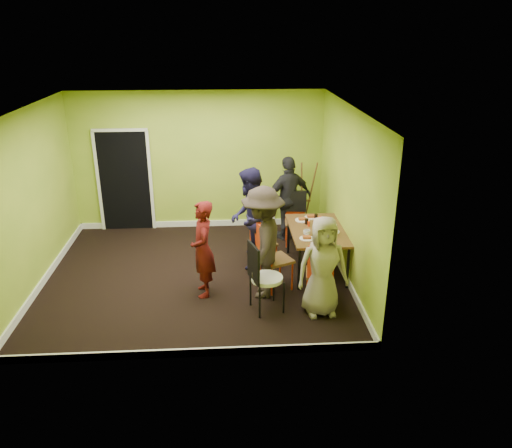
{
  "coord_description": "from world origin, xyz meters",
  "views": [
    {
      "loc": [
        0.53,
        -7.58,
        3.96
      ],
      "look_at": [
        1.01,
        0.0,
        0.91
      ],
      "focal_mm": 35.0,
      "sensor_mm": 36.0,
      "label": 1
    }
  ],
  "objects": [
    {
      "name": "person_left_far",
      "position": [
        0.92,
        0.36,
        0.88
      ],
      "size": [
        0.77,
        0.93,
        1.75
      ],
      "primitive_type": "imported",
      "rotation": [
        0.0,
        0.0,
        -1.71
      ],
      "color": "#191637",
      "rests_on": "ground"
    },
    {
      "name": "person_standing",
      "position": [
        0.16,
        -0.61,
        0.77
      ],
      "size": [
        0.43,
        0.6,
        1.53
      ],
      "primitive_type": "imported",
      "rotation": [
        0.0,
        0.0,
        -1.45
      ],
      "color": "#4F0E0D",
      "rests_on": "ground"
    },
    {
      "name": "plate_far_front",
      "position": [
        2.06,
        -0.47,
        0.76
      ],
      "size": [
        0.22,
        0.22,
        0.01
      ],
      "primitive_type": "cylinder",
      "color": "white",
      "rests_on": "dining_table"
    },
    {
      "name": "ground",
      "position": [
        0.0,
        0.0,
        0.0
      ],
      "size": [
        5.0,
        5.0,
        0.0
      ],
      "primitive_type": "plane",
      "color": "black",
      "rests_on": "ground"
    },
    {
      "name": "plate_wall_back",
      "position": [
        2.32,
        0.28,
        0.76
      ],
      "size": [
        0.22,
        0.22,
        0.01
      ],
      "primitive_type": "cylinder",
      "color": "white",
      "rests_on": "dining_table"
    },
    {
      "name": "chair_front_end",
      "position": [
        1.9,
        -1.01,
        0.56
      ],
      "size": [
        0.47,
        0.47,
        1.0
      ],
      "rotation": [
        0.0,
        0.0,
        -0.15
      ],
      "color": "#F14116",
      "rests_on": "ground"
    },
    {
      "name": "person_left_near",
      "position": [
        1.07,
        -0.69,
        0.88
      ],
      "size": [
        0.9,
        1.26,
        1.76
      ],
      "primitive_type": "imported",
      "rotation": [
        0.0,
        0.0,
        -1.8
      ],
      "color": "#2C241D",
      "rests_on": "ground"
    },
    {
      "name": "cup_b",
      "position": [
        2.27,
        0.15,
        0.79
      ],
      "size": [
        0.09,
        0.09,
        0.08
      ],
      "primitive_type": "imported",
      "color": "white",
      "rests_on": "dining_table"
    },
    {
      "name": "glass_mid",
      "position": [
        1.91,
        0.36,
        0.8
      ],
      "size": [
        0.06,
        0.06,
        0.09
      ],
      "primitive_type": "cylinder",
      "color": "black",
      "rests_on": "dining_table"
    },
    {
      "name": "plate_near_right",
      "position": [
        1.81,
        -0.29,
        0.76
      ],
      "size": [
        0.24,
        0.24,
        0.01
      ],
      "primitive_type": "cylinder",
      "color": "white",
      "rests_on": "dining_table"
    },
    {
      "name": "chair_left_near",
      "position": [
        1.22,
        -0.54,
        0.6
      ],
      "size": [
        0.59,
        0.58,
        1.07
      ],
      "rotation": [
        0.0,
        0.0,
        -1.14
      ],
      "color": "#F14116",
      "rests_on": "ground"
    },
    {
      "name": "chair_back_end",
      "position": [
        1.86,
        1.36,
        0.71
      ],
      "size": [
        0.45,
        0.52,
        1.0
      ],
      "rotation": [
        0.0,
        0.0,
        3.05
      ],
      "color": "#F14116",
      "rests_on": "ground"
    },
    {
      "name": "plate_wall_front",
      "position": [
        2.29,
        -0.03,
        0.76
      ],
      "size": [
        0.22,
        0.22,
        0.01
      ],
      "primitive_type": "cylinder",
      "color": "white",
      "rests_on": "dining_table"
    },
    {
      "name": "plate_near_left",
      "position": [
        1.86,
        0.52,
        0.76
      ],
      "size": [
        0.25,
        0.25,
        0.01
      ],
      "primitive_type": "cylinder",
      "color": "white",
      "rests_on": "dining_table"
    },
    {
      "name": "person_front_end",
      "position": [
        1.88,
        -1.28,
        0.75
      ],
      "size": [
        0.78,
        0.54,
        1.51
      ],
      "primitive_type": "imported",
      "rotation": [
        0.0,
        0.0,
        0.09
      ],
      "color": "gray",
      "rests_on": "ground"
    },
    {
      "name": "person_back_end",
      "position": [
        1.74,
        1.51,
        0.83
      ],
      "size": [
        1.05,
        0.76,
        1.65
      ],
      "primitive_type": "imported",
      "rotation": [
        0.0,
        0.0,
        3.56
      ],
      "color": "black",
      "rests_on": "ground"
    },
    {
      "name": "dining_table",
      "position": [
        2.05,
        0.11,
        0.7
      ],
      "size": [
        0.9,
        1.5,
        0.75
      ],
      "color": "black",
      "rests_on": "ground"
    },
    {
      "name": "room_walls",
      "position": [
        -0.02,
        0.04,
        0.99
      ],
      "size": [
        5.04,
        4.54,
        2.82
      ],
      "color": "#86AA2B",
      "rests_on": "ground"
    },
    {
      "name": "glass_front",
      "position": [
        2.15,
        -0.4,
        0.8
      ],
      "size": [
        0.07,
        0.07,
        0.1
      ],
      "primitive_type": "cylinder",
      "color": "black",
      "rests_on": "dining_table"
    },
    {
      "name": "orange_bottle",
      "position": [
        1.93,
        0.25,
        0.79
      ],
      "size": [
        0.04,
        0.04,
        0.09
      ],
      "primitive_type": "cylinder",
      "color": "#F14116",
      "rests_on": "dining_table"
    },
    {
      "name": "chair_left_far",
      "position": [
        1.11,
        0.3,
        0.5
      ],
      "size": [
        0.49,
        0.49,
        0.9
      ],
      "rotation": [
        0.0,
        0.0,
        -1.14
      ],
      "color": "#F14116",
      "rests_on": "ground"
    },
    {
      "name": "cup_a",
      "position": [
        1.84,
        -0.13,
        0.8
      ],
      "size": [
        0.12,
        0.12,
        0.09
      ],
      "primitive_type": "imported",
      "color": "white",
      "rests_on": "dining_table"
    },
    {
      "name": "plate_far_back",
      "position": [
        2.03,
        0.64,
        0.76
      ],
      "size": [
        0.23,
        0.23,
        0.01
      ],
      "primitive_type": "cylinder",
      "color": "white",
      "rests_on": "dining_table"
    },
    {
      "name": "chair_bentwood",
      "position": [
        1.03,
        -1.17,
        0.6
      ],
      "size": [
        0.53,
        0.52,
        1.08
      ],
      "rotation": [
        0.0,
        0.0,
        -1.27
      ],
      "color": "black",
      "rests_on": "ground"
    },
    {
      "name": "thermos",
      "position": [
        2.08,
        0.06,
        0.86
      ],
      "size": [
        0.07,
        0.07,
        0.21
      ],
      "primitive_type": "cylinder",
      "color": "white",
      "rests_on": "dining_table"
    },
    {
      "name": "easel",
      "position": [
        2.0,
        1.67,
        0.75
      ],
      "size": [
        0.61,
        0.57,
        1.52
      ],
      "color": "brown",
      "rests_on": "ground"
    },
    {
      "name": "blue_bottle",
      "position": [
        2.24,
        -0.18,
        0.86
      ],
      "size": [
        0.08,
        0.08,
        0.22
      ],
      "primitive_type": "cylinder",
      "color": "blue",
      "rests_on": "dining_table"
    },
    {
      "name": "glass_back",
      "position": [
        2.11,
        0.58,
        0.8
      ],
      "size": [
        0.06,
        0.06,
        0.1
      ],
      "primitive_type": "cylinder",
      "color": "black",
      "rests_on": "dining_table"
    }
  ]
}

